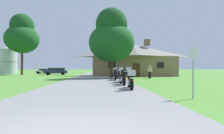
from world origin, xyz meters
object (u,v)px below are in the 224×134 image
Objects in this scene: parked_navy_suv_far_left at (56,71)px; parked_white_sedan_far_left at (44,71)px; motorcycle_green_farthest_in_row at (115,74)px; bystander_white_shirt_by_tree at (149,71)px; motorcycle_silver_fourth_in_row at (116,75)px; tree_by_lodge_front at (112,38)px; bystander_tan_shirt_near_lodge at (150,71)px; metal_silo_distant at (9,60)px; motorcycle_black_third_in_row at (121,76)px; bystander_tan_shirt_beside_signpost at (150,71)px; metal_signpost_roadside at (193,66)px; motorcycle_yellow_second_in_row at (123,77)px; tree_left_far at (22,35)px; motorcycle_red_nearest_to_camera at (130,79)px.

parked_white_sedan_far_left is (-4.92, 8.67, -0.13)m from parked_navy_suv_far_left.
bystander_white_shirt_by_tree is at bearing 23.14° from motorcycle_green_farthest_in_row.
motorcycle_silver_fourth_in_row is at bearing -92.09° from motorcycle_green_farthest_in_row.
bystander_tan_shirt_near_lodge is at bearing -0.76° from tree_by_lodge_front.
bystander_white_shirt_by_tree is (4.66, 4.30, 0.32)m from motorcycle_silver_fourth_in_row.
metal_silo_distant is 8.13m from parked_white_sedan_far_left.
motorcycle_black_third_in_row is at bearing -88.07° from tree_by_lodge_front.
parked_white_sedan_far_left is at bearing 20.16° from metal_silo_distant.
tree_by_lodge_front is (-0.22, 3.36, 4.85)m from motorcycle_green_farthest_in_row.
bystander_tan_shirt_beside_signpost is 15.94m from metal_signpost_roadside.
tree_left_far is at bearing 123.53° from motorcycle_yellow_second_in_row.
motorcycle_green_farthest_in_row is at bearing 87.64° from motorcycle_yellow_second_in_row.
metal_silo_distant is at bearing -176.41° from bystander_tan_shirt_near_lodge.
bystander_white_shirt_by_tree reaches higher than motorcycle_yellow_second_in_row.
motorcycle_black_third_in_row is at bearing -82.36° from bystander_tan_shirt_near_lodge.
bystander_white_shirt_by_tree is 15.96m from metal_signpost_roadside.
tree_by_lodge_front is at bearing -143.17° from bystander_tan_shirt_near_lodge.
motorcycle_yellow_second_in_row is (-0.12, 2.79, 0.00)m from motorcycle_red_nearest_to_camera.
metal_silo_distant is 1.53× the size of parked_white_sedan_far_left.
motorcycle_yellow_second_in_row is 37.71m from metal_silo_distant.
bystander_tan_shirt_beside_signpost is 30.61m from parked_white_sedan_far_left.
bystander_tan_shirt_near_lodge is 1.00× the size of bystander_white_shirt_by_tree.
motorcycle_black_third_in_row is at bearing -50.15° from metal_silo_distant.
motorcycle_silver_fourth_in_row is at bearing -178.89° from bystander_tan_shirt_beside_signpost.
tree_left_far reaches higher than metal_silo_distant.
motorcycle_red_nearest_to_camera is 1.25× the size of bystander_tan_shirt_beside_signpost.
tree_left_far is at bearing 135.76° from motorcycle_black_third_in_row.
motorcycle_green_farthest_in_row is 14.14m from metal_signpost_roadside.
bystander_tan_shirt_beside_signpost is 0.34× the size of parked_navy_suv_far_left.
tree_by_lodge_front is 1.44× the size of metal_silo_distant.
motorcycle_yellow_second_in_row is 7.84m from motorcycle_green_farthest_in_row.
motorcycle_black_third_in_row and motorcycle_silver_fourth_in_row have the same top height.
bystander_tan_shirt_near_lodge is 1.55m from bystander_white_shirt_by_tree.
motorcycle_silver_fourth_in_row is 0.17× the size of tree_left_far.
motorcycle_yellow_second_in_row is 10.69m from bystander_white_shirt_by_tree.
bystander_tan_shirt_beside_signpost is 6.84m from tree_by_lodge_front.
parked_navy_suv_far_left is at bearing -26.40° from metal_silo_distant.
motorcycle_silver_fourth_in_row is at bearing -94.38° from bystander_tan_shirt_near_lodge.
tree_by_lodge_front is 0.77× the size of tree_left_far.
motorcycle_silver_fourth_in_row reaches higher than parked_white_sedan_far_left.
motorcycle_red_nearest_to_camera is 33.22m from tree_left_far.
bystander_white_shirt_by_tree is at bearing 47.84° from motorcycle_silver_fourth_in_row.
motorcycle_yellow_second_in_row is 1.00× the size of motorcycle_silver_fourth_in_row.
parked_navy_suv_far_left is at bearing -4.02° from tree_left_far.
motorcycle_yellow_second_in_row is 0.49× the size of parked_white_sedan_far_left.
motorcycle_yellow_second_in_row is 10.71m from bystander_tan_shirt_beside_signpost.
parked_white_sedan_far_left is at bearing 123.32° from motorcycle_green_farthest_in_row.
bystander_white_shirt_by_tree is 0.18× the size of tree_by_lodge_front.
bystander_tan_shirt_near_lodge is (4.95, 13.92, 0.31)m from motorcycle_red_nearest_to_camera.
metal_silo_distant is (-22.60, 18.73, -2.17)m from tree_by_lodge_front.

